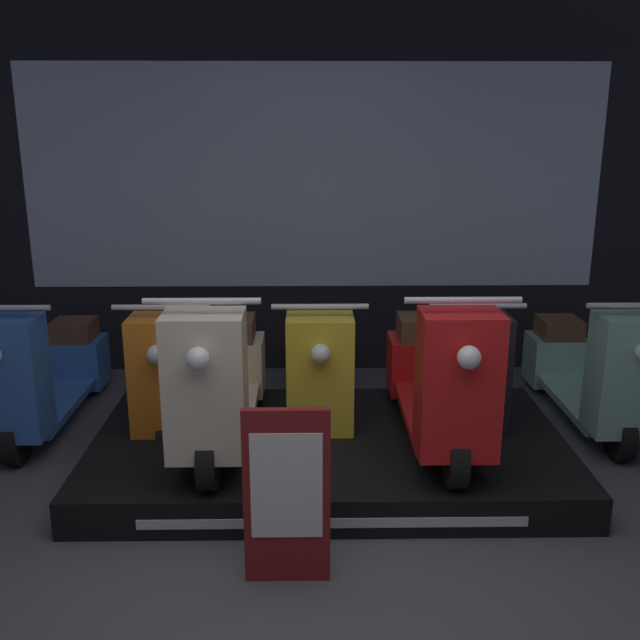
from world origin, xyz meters
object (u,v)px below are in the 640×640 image
scooter_display_left (220,380)px  price_sign_board (287,496)px  scooter_backrow_3 (455,372)px  scooter_display_right (438,379)px  scooter_backrow_0 (44,374)px  scooter_backrow_1 (182,373)px  scooter_backrow_2 (319,373)px  scooter_backrow_4 (590,371)px

scooter_display_left → price_sign_board: bearing=-68.0°
scooter_display_left → scooter_backrow_3: size_ratio=1.00×
scooter_display_right → scooter_backrow_0: size_ratio=1.00×
scooter_display_left → scooter_display_right: bearing=0.0°
scooter_backrow_1 → price_sign_board: 1.83m
scooter_backrow_2 → price_sign_board: 1.68m
scooter_backrow_0 → price_sign_board: bearing=-45.6°
scooter_backrow_2 → scooter_backrow_4: same height
scooter_backrow_1 → scooter_backrow_2: 0.90m
scooter_backrow_0 → scooter_backrow_2: (1.80, 0.00, 0.00)m
scooter_backrow_0 → scooter_backrow_3: 2.70m
scooter_display_right → scooter_backrow_3: size_ratio=1.00×
scooter_backrow_2 → price_sign_board: bearing=-95.5°
scooter_display_left → scooter_backrow_1: size_ratio=1.00×
price_sign_board → scooter_backrow_0: bearing=134.4°
scooter_display_right → scooter_backrow_2: (-0.66, 0.68, -0.20)m
scooter_backrow_2 → scooter_backrow_3: 0.90m
scooter_backrow_0 → price_sign_board: size_ratio=1.95×
scooter_backrow_2 → scooter_backrow_1: bearing=180.0°
scooter_backrow_2 → scooter_backrow_3: size_ratio=1.00×
scooter_display_right → scooter_backrow_2: size_ratio=1.00×
scooter_backrow_3 → price_sign_board: bearing=-122.4°
scooter_display_left → scooter_backrow_2: (0.56, 0.68, -0.20)m
scooter_backrow_0 → scooter_display_left: bearing=-28.7°
scooter_backrow_0 → price_sign_board: 2.34m
scooter_display_right → scooter_display_left: bearing=180.0°
scooter_display_right → scooter_backrow_4: 1.34m
scooter_backrow_3 → scooter_backrow_2: bearing=180.0°
scooter_backrow_0 → scooter_backrow_4: bearing=0.0°
scooter_display_left → scooter_backrow_0: scooter_display_left is taller
scooter_display_left → price_sign_board: 1.08m
scooter_backrow_0 → scooter_backrow_1: (0.90, 0.00, 0.00)m
scooter_display_left → scooter_display_right: 1.22m
scooter_display_left → scooter_backrow_1: (-0.34, 0.68, -0.20)m
scooter_display_left → scooter_backrow_4: 2.47m
scooter_backrow_1 → scooter_display_left: bearing=-63.5°
scooter_display_right → scooter_backrow_4: bearing=30.8°
scooter_display_left → scooter_display_right: (1.22, 0.00, 0.00)m
scooter_display_right → scooter_backrow_3: bearing=70.6°
scooter_backrow_0 → scooter_backrow_3: bearing=0.0°
scooter_display_left → scooter_backrow_3: (1.46, 0.68, -0.20)m
scooter_display_right → scooter_backrow_2: bearing=134.2°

